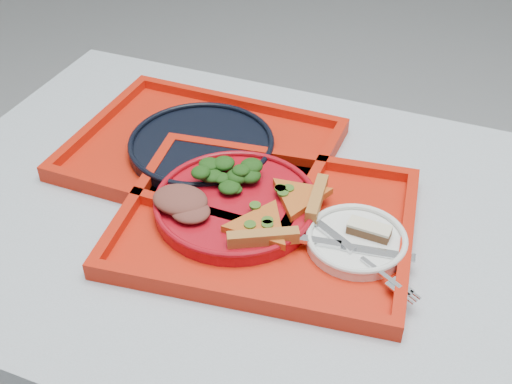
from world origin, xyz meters
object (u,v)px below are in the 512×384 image
tray_main (266,225)px  dessert_bar (369,230)px  dinner_plate (236,205)px  navy_plate (202,146)px  tray_far (202,153)px

tray_main → dessert_bar: dessert_bar is taller
tray_main → dinner_plate: size_ratio=1.73×
navy_plate → dessert_bar: size_ratio=3.98×
tray_far → navy_plate: (0.00, 0.00, 0.01)m
navy_plate → dinner_plate: bearing=-46.4°
tray_far → navy_plate: bearing=90.4°
navy_plate → dessert_bar: 0.36m
dinner_plate → dessert_bar: 0.21m
tray_main → dinner_plate: 0.06m
tray_main → dinner_plate: (-0.06, 0.01, 0.02)m
tray_main → tray_far: 0.23m
dinner_plate → navy_plate: size_ratio=1.00×
navy_plate → dessert_bar: dessert_bar is taller
dinner_plate → dessert_bar: (0.21, 0.01, 0.01)m
tray_main → navy_plate: size_ratio=1.73×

